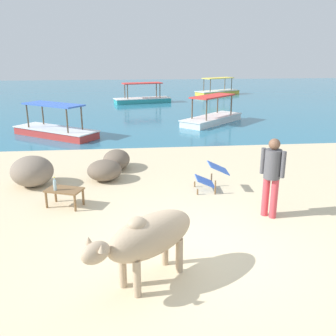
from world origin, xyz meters
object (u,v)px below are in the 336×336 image
boat_yellow (218,91)px  cow (149,237)px  person_standing (272,172)px  boat_teal (142,99)px  bottle (55,185)px  boat_white (212,117)px  deck_chair_far (211,175)px  low_bench_table (64,192)px  boat_red (55,129)px

boat_yellow → cow: bearing=46.4°
person_standing → boat_teal: 17.97m
bottle → boat_yellow: 22.77m
boat_white → deck_chair_far: bearing=32.4°
low_bench_table → boat_white: (5.30, 9.34, -0.08)m
boat_yellow → boat_red: same height
boat_red → deck_chair_far: bearing=162.5°
bottle → boat_red: (-1.32, 7.30, -0.27)m
boat_teal → low_bench_table: bearing=68.7°
boat_teal → cow: bearing=74.6°
person_standing → boat_white: (1.11, 10.29, -0.70)m
cow → boat_teal: bearing=-130.8°
person_standing → deck_chair_far: bearing=-106.1°
boat_white → boat_yellow: bearing=-149.5°
deck_chair_far → person_standing: 1.87m
boat_white → boat_yellow: size_ratio=0.90×
person_standing → boat_white: size_ratio=0.47×
bottle → boat_teal: size_ratio=0.08×
boat_yellow → boat_teal: same height
bottle → deck_chair_far: bearing=10.6°
cow → boat_red: bearing=-111.6°
boat_white → person_standing: bearing=38.9°
boat_white → boat_red: size_ratio=0.94×
cow → low_bench_table: bearing=-99.3°
bottle → deck_chair_far: 3.58m
deck_chair_far → person_standing: bearing=121.0°
person_standing → boat_white: bearing=-140.7°
cow → deck_chair_far: 3.92m
deck_chair_far → boat_teal: boat_teal is taller
cow → boat_yellow: boat_yellow is taller
low_bench_table → bottle: (-0.17, -0.05, 0.18)m
boat_red → boat_white: bearing=-126.5°
bottle → boat_teal: 17.15m
person_standing → boat_yellow: (4.15, 22.02, -0.70)m
boat_teal → boat_white: bearing=98.0°
bottle → boat_white: 10.87m
deck_chair_far → boat_red: bearing=-51.3°
deck_chair_far → boat_white: size_ratio=0.23×
cow → boat_red: (-3.15, 10.16, -0.46)m
boat_red → low_bench_table: bearing=138.1°
boat_white → low_bench_table: bearing=15.4°
person_standing → boat_teal: bearing=-128.6°
low_bench_table → boat_red: size_ratio=0.24×
boat_yellow → boat_red: bearing=26.6°
bottle → person_standing: bearing=-11.7°
deck_chair_far → boat_red: boat_red is taller
low_bench_table → deck_chair_far: (3.34, 0.61, 0.05)m
bottle → deck_chair_far: (3.52, 0.66, -0.13)m
low_bench_table → boat_yellow: 22.66m
boat_white → cow: bearing=28.4°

